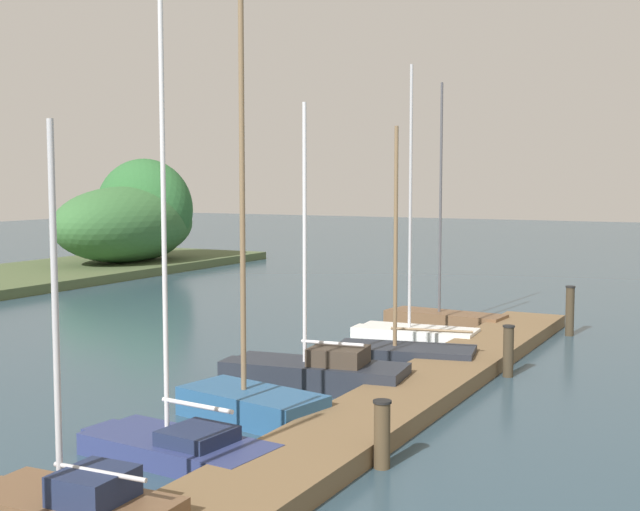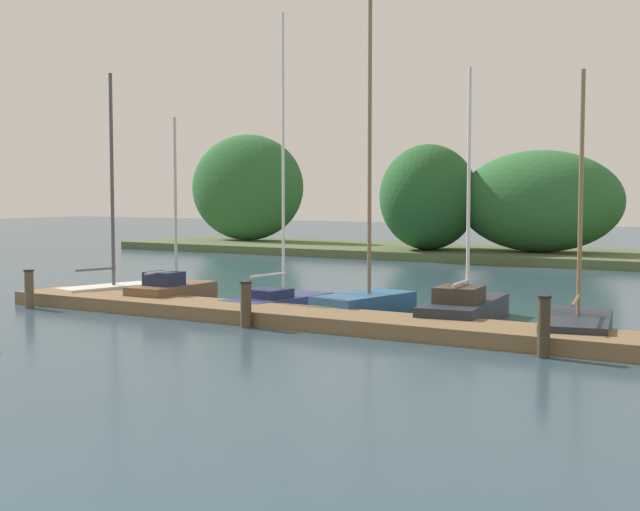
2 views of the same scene
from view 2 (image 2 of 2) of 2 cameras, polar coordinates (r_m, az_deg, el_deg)
name	(u,v)px [view 2 (image 2 of 2)]	position (r m, az deg, el deg)	size (l,w,h in m)	color
dock_pier	(388,325)	(20.04, 4.41, -4.48)	(22.79, 1.80, 0.35)	brown
sailboat_0	(111,287)	(26.95, -13.27, -1.97)	(1.65, 3.24, 6.63)	silver
sailboat_1	(174,291)	(25.32, -9.40, -2.27)	(1.31, 2.92, 5.25)	brown
sailboat_2	(280,298)	(24.00, -2.59, -2.74)	(1.65, 3.57, 7.92)	navy
sailboat_3	(367,298)	(22.87, 3.05, -2.78)	(1.81, 3.15, 8.40)	#285684
sailboat_4	(465,308)	(21.75, 9.33, -3.32)	(1.84, 4.24, 6.15)	#232833
sailboat_5	(578,324)	(20.07, 16.25, -4.25)	(2.00, 3.72, 5.79)	#232833
mooring_piling_0	(29,289)	(25.40, -18.20, -2.05)	(0.28, 0.28, 1.06)	brown
mooring_piling_1	(246,304)	(20.76, -4.79, -3.14)	(0.30, 0.30, 1.09)	#4C3D28
mooring_piling_2	(544,326)	(17.46, 14.20, -4.44)	(0.28, 0.28, 1.19)	#3D3323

